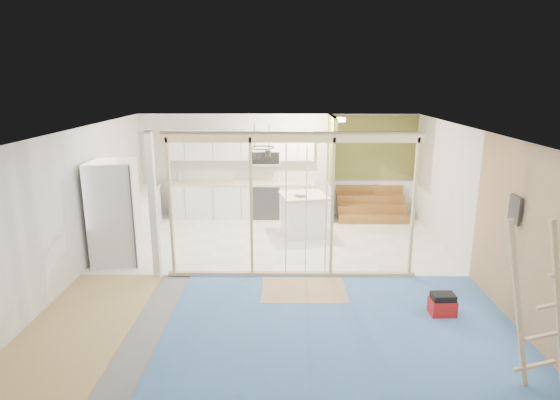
{
  "coord_description": "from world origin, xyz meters",
  "views": [
    {
      "loc": [
        0.18,
        -7.78,
        3.43
      ],
      "look_at": [
        0.09,
        0.6,
        1.26
      ],
      "focal_mm": 30.0,
      "sensor_mm": 36.0,
      "label": 1
    }
  ],
  "objects_px": {
    "island": "(303,215)",
    "toolbox": "(442,305)",
    "fridge": "(115,213)",
    "ladder": "(543,305)"
  },
  "relations": [
    {
      "from": "island",
      "to": "toolbox",
      "type": "bearing_deg",
      "value": -74.49
    },
    {
      "from": "fridge",
      "to": "island",
      "type": "height_order",
      "value": "fridge"
    },
    {
      "from": "island",
      "to": "fridge",
      "type": "bearing_deg",
      "value": -167.91
    },
    {
      "from": "toolbox",
      "to": "ladder",
      "type": "relative_size",
      "value": 0.19
    },
    {
      "from": "fridge",
      "to": "island",
      "type": "bearing_deg",
      "value": 15.15
    },
    {
      "from": "fridge",
      "to": "ladder",
      "type": "distance_m",
      "value": 7.13
    },
    {
      "from": "fridge",
      "to": "toolbox",
      "type": "height_order",
      "value": "fridge"
    },
    {
      "from": "toolbox",
      "to": "fridge",
      "type": "bearing_deg",
      "value": 157.09
    },
    {
      "from": "ladder",
      "to": "island",
      "type": "bearing_deg",
      "value": 110.71
    },
    {
      "from": "island",
      "to": "toolbox",
      "type": "relative_size",
      "value": 3.02
    }
  ]
}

